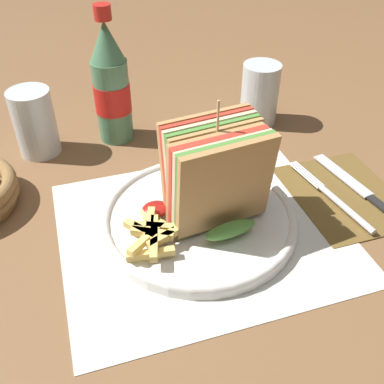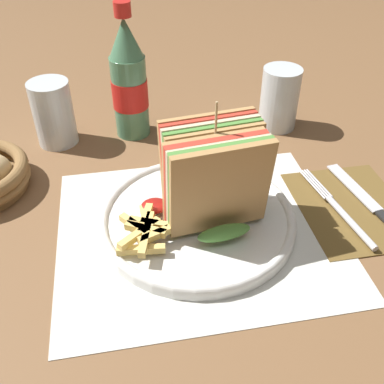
% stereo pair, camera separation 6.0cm
% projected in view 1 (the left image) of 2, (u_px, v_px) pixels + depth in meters
% --- Properties ---
extents(ground_plane, '(4.00, 4.00, 0.00)m').
position_uv_depth(ground_plane, '(205.00, 235.00, 0.59)').
color(ground_plane, brown).
extents(placemat, '(0.37, 0.32, 0.00)m').
position_uv_depth(placemat, '(200.00, 231.00, 0.60)').
color(placemat, silver).
rests_on(placemat, ground_plane).
extents(plate_main, '(0.26, 0.26, 0.02)m').
position_uv_depth(plate_main, '(196.00, 218.00, 0.60)').
color(plate_main, white).
rests_on(plate_main, ground_plane).
extents(club_sandwich, '(0.13, 0.12, 0.17)m').
position_uv_depth(club_sandwich, '(216.00, 175.00, 0.56)').
color(club_sandwich, tan).
rests_on(club_sandwich, plate_main).
extents(fries_pile, '(0.07, 0.10, 0.02)m').
position_uv_depth(fries_pile, '(151.00, 233.00, 0.55)').
color(fries_pile, '#E5C166').
rests_on(fries_pile, plate_main).
extents(ketchup_blob, '(0.04, 0.03, 0.01)m').
position_uv_depth(ketchup_blob, '(156.00, 209.00, 0.59)').
color(ketchup_blob, maroon).
rests_on(ketchup_blob, plate_main).
extents(napkin, '(0.15, 0.18, 0.00)m').
position_uv_depth(napkin, '(344.00, 194.00, 0.66)').
color(napkin, brown).
rests_on(napkin, ground_plane).
extents(fork, '(0.04, 0.18, 0.01)m').
position_uv_depth(fork, '(337.00, 201.00, 0.63)').
color(fork, silver).
rests_on(fork, napkin).
extents(knife, '(0.04, 0.19, 0.00)m').
position_uv_depth(knife, '(361.00, 190.00, 0.66)').
color(knife, black).
rests_on(knife, napkin).
extents(coke_bottle_near, '(0.06, 0.06, 0.22)m').
position_uv_depth(coke_bottle_near, '(111.00, 86.00, 0.73)').
color(coke_bottle_near, '#4C7F5B').
rests_on(coke_bottle_near, ground_plane).
extents(glass_near, '(0.07, 0.07, 0.11)m').
position_uv_depth(glass_near, '(259.00, 98.00, 0.80)').
color(glass_near, silver).
rests_on(glass_near, ground_plane).
extents(glass_far, '(0.07, 0.07, 0.11)m').
position_uv_depth(glass_far, '(36.00, 126.00, 0.72)').
color(glass_far, silver).
rests_on(glass_far, ground_plane).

